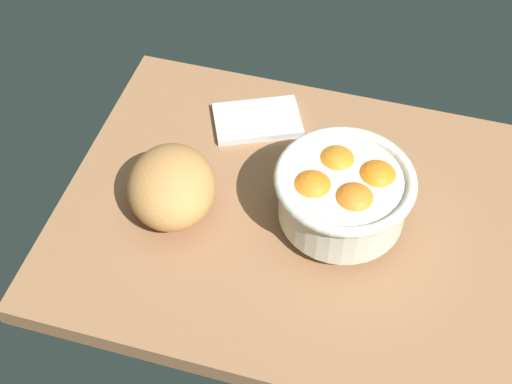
% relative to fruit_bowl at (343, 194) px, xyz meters
% --- Properties ---
extents(ground_plane, '(0.71, 0.52, 0.03)m').
position_rel_fruit_bowl_xyz_m(ground_plane, '(-0.04, 0.00, -0.08)').
color(ground_plane, '#986945').
extents(fruit_bowl, '(0.19, 0.19, 0.10)m').
position_rel_fruit_bowl_xyz_m(fruit_bowl, '(0.00, 0.00, 0.00)').
color(fruit_bowl, silver).
rests_on(fruit_bowl, ground).
extents(bread_loaf, '(0.17, 0.18, 0.09)m').
position_rel_fruit_bowl_xyz_m(bread_loaf, '(-0.23, -0.04, -0.02)').
color(bread_loaf, '#C8894A').
rests_on(bread_loaf, ground).
extents(napkin_folded, '(0.16, 0.13, 0.01)m').
position_rel_fruit_bowl_xyz_m(napkin_folded, '(-0.16, 0.16, -0.06)').
color(napkin_folded, silver).
rests_on(napkin_folded, ground).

